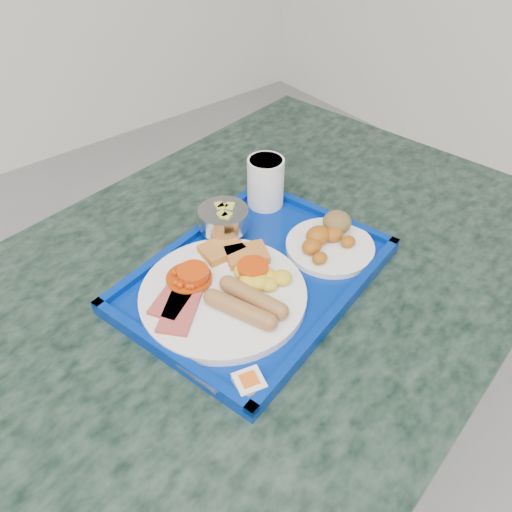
{
  "coord_description": "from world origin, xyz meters",
  "views": [
    {
      "loc": [
        0.8,
        0.53,
        1.35
      ],
      "look_at": [
        1.18,
        1.01,
        0.81
      ],
      "focal_mm": 35.0,
      "sensor_mm": 36.0,
      "label": 1
    }
  ],
  "objects": [
    {
      "name": "tray",
      "position": [
        1.18,
        1.01,
        0.76
      ],
      "size": [
        0.5,
        0.41,
        0.03
      ],
      "rotation": [
        0.0,
        0.0,
        0.24
      ],
      "color": "navy",
      "rests_on": "table"
    },
    {
      "name": "juice_cup",
      "position": [
        1.32,
        1.15,
        0.82
      ],
      "size": [
        0.07,
        0.07,
        0.1
      ],
      "color": "white",
      "rests_on": "tray"
    },
    {
      "name": "knife",
      "position": [
        0.98,
        0.95,
        0.77
      ],
      "size": [
        0.05,
        0.18,
        0.0
      ],
      "primitive_type": "cube",
      "rotation": [
        0.0,
        0.0,
        0.21
      ],
      "color": "#AFAFB2",
      "rests_on": "tray"
    },
    {
      "name": "table",
      "position": [
        1.19,
        1.03,
        0.56
      ],
      "size": [
        1.33,
        1.0,
        0.76
      ],
      "rotation": [
        0.0,
        0.0,
        0.17
      ],
      "color": "slate",
      "rests_on": "floor"
    },
    {
      "name": "jam_packet",
      "position": [
        1.04,
        0.84,
        0.78
      ],
      "size": [
        0.05,
        0.05,
        0.02
      ],
      "rotation": [
        0.0,
        0.0,
        -0.27
      ],
      "color": "white",
      "rests_on": "tray"
    },
    {
      "name": "fruit_bowl",
      "position": [
        1.2,
        1.12,
        0.81
      ],
      "size": [
        0.09,
        0.09,
        0.06
      ],
      "color": "#AFAFB2",
      "rests_on": "tray"
    },
    {
      "name": "bread_plate",
      "position": [
        1.33,
        0.98,
        0.79
      ],
      "size": [
        0.16,
        0.16,
        0.05
      ],
      "rotation": [
        0.0,
        0.0,
        0.04
      ],
      "color": "white",
      "rests_on": "tray"
    },
    {
      "name": "main_plate",
      "position": [
        1.11,
        1.0,
        0.78
      ],
      "size": [
        0.27,
        0.27,
        0.04
      ],
      "rotation": [
        0.0,
        0.0,
        0.21
      ],
      "color": "white",
      "rests_on": "tray"
    },
    {
      "name": "spoon",
      "position": [
        0.99,
        1.01,
        0.77
      ],
      "size": [
        0.03,
        0.15,
        0.01
      ],
      "rotation": [
        0.0,
        0.0,
        -0.06
      ],
      "color": "#AFAFB2",
      "rests_on": "tray"
    }
  ]
}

